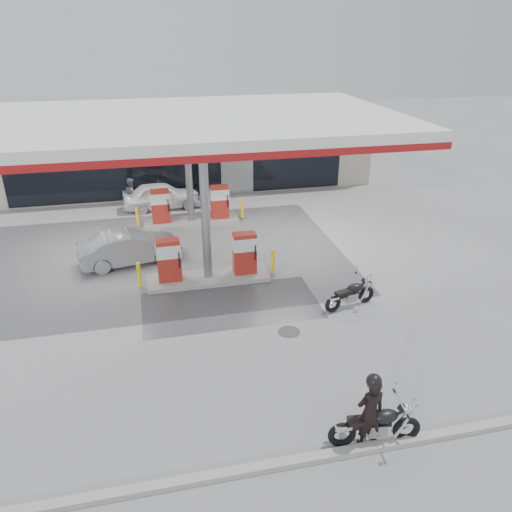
{
  "coord_description": "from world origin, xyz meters",
  "views": [
    {
      "loc": [
        -1.9,
        -14.58,
        8.82
      ],
      "look_at": [
        1.66,
        1.2,
        1.2
      ],
      "focal_mm": 35.0,
      "sensor_mm": 36.0,
      "label": 1
    }
  ],
  "objects_px": {
    "pump_island_near": "(208,263)",
    "parked_motorcycle": "(351,295)",
    "parked_car_left": "(100,182)",
    "pump_island_far": "(191,209)",
    "sedan_white": "(162,195)",
    "hatchback_silver": "(130,248)",
    "main_motorcycle": "(377,426)",
    "attendant": "(132,193)",
    "biker_walking": "(203,190)",
    "biker_main": "(370,412)"
  },
  "relations": [
    {
      "from": "hatchback_silver",
      "to": "parked_car_left",
      "type": "relative_size",
      "value": 0.94
    },
    {
      "from": "main_motorcycle",
      "to": "sedan_white",
      "type": "xyz_separation_m",
      "value": [
        -3.91,
        17.36,
        0.18
      ]
    },
    {
      "from": "pump_island_near",
      "to": "attendant",
      "type": "bearing_deg",
      "value": 107.31
    },
    {
      "from": "hatchback_silver",
      "to": "biker_walking",
      "type": "xyz_separation_m",
      "value": [
        3.67,
        6.0,
        0.26
      ]
    },
    {
      "from": "pump_island_near",
      "to": "parked_car_left",
      "type": "relative_size",
      "value": 1.2
    },
    {
      "from": "pump_island_far",
      "to": "attendant",
      "type": "relative_size",
      "value": 3.18
    },
    {
      "from": "biker_main",
      "to": "main_motorcycle",
      "type": "bearing_deg",
      "value": 170.41
    },
    {
      "from": "biker_main",
      "to": "hatchback_silver",
      "type": "relative_size",
      "value": 0.46
    },
    {
      "from": "biker_main",
      "to": "parked_motorcycle",
      "type": "distance_m",
      "value": 6.15
    },
    {
      "from": "hatchback_silver",
      "to": "main_motorcycle",
      "type": "bearing_deg",
      "value": -164.65
    },
    {
      "from": "pump_island_far",
      "to": "attendant",
      "type": "distance_m",
      "value": 3.92
    },
    {
      "from": "main_motorcycle",
      "to": "attendant",
      "type": "relative_size",
      "value": 1.35
    },
    {
      "from": "pump_island_near",
      "to": "hatchback_silver",
      "type": "bearing_deg",
      "value": 141.99
    },
    {
      "from": "pump_island_far",
      "to": "biker_walking",
      "type": "height_order",
      "value": "biker_walking"
    },
    {
      "from": "main_motorcycle",
      "to": "hatchback_silver",
      "type": "distance_m",
      "value": 12.29
    },
    {
      "from": "pump_island_near",
      "to": "pump_island_far",
      "type": "xyz_separation_m",
      "value": [
        0.0,
        6.0,
        0.0
      ]
    },
    {
      "from": "attendant",
      "to": "hatchback_silver",
      "type": "xyz_separation_m",
      "value": [
        -0.07,
        -6.6,
        -0.15
      ]
    },
    {
      "from": "sedan_white",
      "to": "parked_car_left",
      "type": "relative_size",
      "value": 0.92
    },
    {
      "from": "parked_motorcycle",
      "to": "hatchback_silver",
      "type": "xyz_separation_m",
      "value": [
        -7.27,
        5.19,
        0.2
      ]
    },
    {
      "from": "biker_main",
      "to": "biker_walking",
      "type": "height_order",
      "value": "biker_main"
    },
    {
      "from": "pump_island_near",
      "to": "main_motorcycle",
      "type": "relative_size",
      "value": 2.35
    },
    {
      "from": "attendant",
      "to": "parked_car_left",
      "type": "bearing_deg",
      "value": 21.89
    },
    {
      "from": "biker_walking",
      "to": "parked_car_left",
      "type": "bearing_deg",
      "value": 147.76
    },
    {
      "from": "main_motorcycle",
      "to": "sedan_white",
      "type": "relative_size",
      "value": 0.55
    },
    {
      "from": "attendant",
      "to": "biker_walking",
      "type": "distance_m",
      "value": 3.65
    },
    {
      "from": "main_motorcycle",
      "to": "biker_walking",
      "type": "distance_m",
      "value": 17.1
    },
    {
      "from": "main_motorcycle",
      "to": "biker_main",
      "type": "xyz_separation_m",
      "value": [
        -0.2,
        0.02,
        0.42
      ]
    },
    {
      "from": "biker_main",
      "to": "biker_walking",
      "type": "bearing_deg",
      "value": -89.2
    },
    {
      "from": "attendant",
      "to": "parked_car_left",
      "type": "distance_m",
      "value": 3.66
    },
    {
      "from": "parked_motorcycle",
      "to": "parked_car_left",
      "type": "distance_m",
      "value": 17.46
    },
    {
      "from": "pump_island_far",
      "to": "parked_car_left",
      "type": "bearing_deg",
      "value": 126.87
    },
    {
      "from": "pump_island_near",
      "to": "biker_main",
      "type": "height_order",
      "value": "biker_main"
    },
    {
      "from": "biker_main",
      "to": "sedan_white",
      "type": "height_order",
      "value": "biker_main"
    },
    {
      "from": "pump_island_near",
      "to": "pump_island_far",
      "type": "relative_size",
      "value": 1.0
    },
    {
      "from": "parked_motorcycle",
      "to": "hatchback_silver",
      "type": "height_order",
      "value": "hatchback_silver"
    },
    {
      "from": "sedan_white",
      "to": "attendant",
      "type": "xyz_separation_m",
      "value": [
        -1.5,
        0.24,
        0.14
      ]
    },
    {
      "from": "biker_main",
      "to": "parked_car_left",
      "type": "xyz_separation_m",
      "value": [
        -6.97,
        20.78,
        -0.3
      ]
    },
    {
      "from": "attendant",
      "to": "hatchback_silver",
      "type": "height_order",
      "value": "attendant"
    },
    {
      "from": "sedan_white",
      "to": "hatchback_silver",
      "type": "distance_m",
      "value": 6.55
    },
    {
      "from": "attendant",
      "to": "main_motorcycle",
      "type": "bearing_deg",
      "value": -169.82
    },
    {
      "from": "main_motorcycle",
      "to": "attendant",
      "type": "bearing_deg",
      "value": 113.24
    },
    {
      "from": "pump_island_near",
      "to": "parked_motorcycle",
      "type": "relative_size",
      "value": 2.61
    },
    {
      "from": "biker_main",
      "to": "attendant",
      "type": "distance_m",
      "value": 18.34
    },
    {
      "from": "parked_motorcycle",
      "to": "sedan_white",
      "type": "bearing_deg",
      "value": 101.51
    },
    {
      "from": "pump_island_near",
      "to": "attendant",
      "type": "height_order",
      "value": "pump_island_near"
    },
    {
      "from": "pump_island_far",
      "to": "parked_motorcycle",
      "type": "xyz_separation_m",
      "value": [
        4.45,
        -8.99,
        -0.26
      ]
    },
    {
      "from": "hatchback_silver",
      "to": "biker_walking",
      "type": "distance_m",
      "value": 7.04
    },
    {
      "from": "pump_island_near",
      "to": "parked_car_left",
      "type": "distance_m",
      "value": 12.82
    },
    {
      "from": "sedan_white",
      "to": "hatchback_silver",
      "type": "relative_size",
      "value": 0.99
    },
    {
      "from": "main_motorcycle",
      "to": "hatchback_silver",
      "type": "relative_size",
      "value": 0.55
    }
  ]
}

